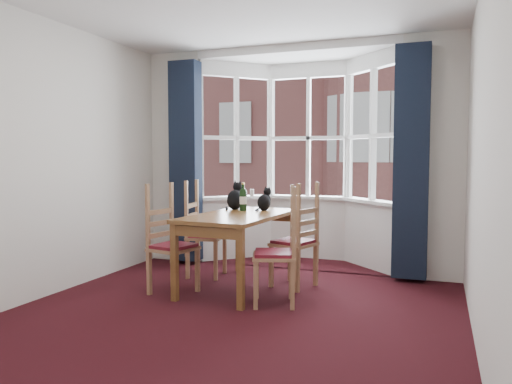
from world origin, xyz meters
The scene contains 20 objects.
floor centered at (0.00, 0.00, 0.00)m, with size 4.50×4.50×0.00m, color black.
wall_left centered at (-2.00, 0.00, 1.40)m, with size 4.50×4.50×0.00m, color silver.
wall_right centered at (2.00, 0.00, 1.40)m, with size 4.50×4.50×0.00m, color silver.
wall_back_pier_left centered at (-1.65, 2.25, 1.40)m, with size 0.70×0.12×2.80m, color silver.
wall_back_pier_right centered at (1.65, 2.25, 1.40)m, with size 0.70×0.12×2.80m, color silver.
bay_window centered at (0.00, 2.75, 1.40)m, with size 2.76×0.94×2.80m.
curtain_left centered at (-1.42, 2.07, 1.35)m, with size 0.38×0.22×2.60m, color black.
curtain_right centered at (1.42, 2.07, 1.35)m, with size 0.38×0.22×2.60m, color black.
dining_table centered at (-0.29, 1.16, 0.71)m, with size 0.92×1.58×0.80m.
chair_left_near centered at (-0.93, 0.73, 0.47)m, with size 0.48×0.49×0.92m.
chair_left_far centered at (-0.94, 1.49, 0.47)m, with size 0.45×0.47×0.92m.
chair_right_near centered at (0.34, 0.73, 0.47)m, with size 0.51×0.53×0.92m.
chair_right_far centered at (0.34, 1.38, 0.47)m, with size 0.51×0.52×0.92m.
cat_left centered at (-0.51, 1.58, 0.93)m, with size 0.18×0.26×0.35m.
cat_right centered at (-0.15, 1.58, 0.91)m, with size 0.19×0.23×0.28m.
wine_bottle centered at (-0.37, 1.47, 0.94)m, with size 0.08×0.08×0.32m.
candle_tall centered at (-0.85, 2.60, 0.93)m, with size 0.06×0.06×0.11m, color white.
candle_short centered at (-0.70, 2.63, 0.92)m, with size 0.06×0.06×0.10m, color white.
street centered at (0.00, 32.25, -6.00)m, with size 80.00×80.00×0.00m, color #333335.
tenement_building centered at (0.00, 14.01, 1.60)m, with size 18.40×7.80×15.20m.
Camera 1 is at (1.72, -3.77, 1.41)m, focal length 35.00 mm.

